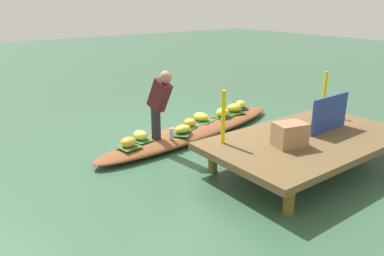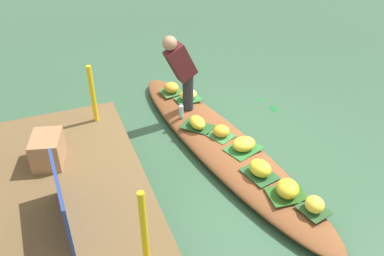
{
  "view_description": "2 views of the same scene",
  "coord_description": "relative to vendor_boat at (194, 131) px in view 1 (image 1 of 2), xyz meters",
  "views": [
    {
      "loc": [
        4.07,
        5.36,
        2.47
      ],
      "look_at": [
        0.21,
        0.21,
        0.26
      ],
      "focal_mm": 35.15,
      "sensor_mm": 36.0,
      "label": 1
    },
    {
      "loc": [
        -4.08,
        2.02,
        3.45
      ],
      "look_at": [
        0.01,
        0.43,
        0.49
      ],
      "focal_mm": 38.65,
      "sensor_mm": 36.0,
      "label": 2
    }
  ],
  "objects": [
    {
      "name": "canal_water",
      "position": [
        0.0,
        0.0,
        -0.1
      ],
      "size": [
        40.0,
        40.0,
        0.0
      ],
      "primitive_type": "plane",
      "color": "#355D41",
      "rests_on": "ground"
    },
    {
      "name": "dock_platform",
      "position": [
        -0.55,
        2.14,
        0.32
      ],
      "size": [
        3.2,
        1.8,
        0.48
      ],
      "color": "brown",
      "rests_on": "ground"
    },
    {
      "name": "vendor_boat",
      "position": [
        0.0,
        0.0,
        0.0
      ],
      "size": [
        4.49,
        1.48,
        0.2
      ],
      "primitive_type": "ellipsoid",
      "rotation": [
        0.0,
        0.0,
        0.15
      ],
      "color": "brown",
      "rests_on": "ground"
    },
    {
      "name": "leaf_mat_0",
      "position": [
        -1.24,
        -0.24,
        0.1
      ],
      "size": [
        0.37,
        0.45,
        0.01
      ],
      "primitive_type": "cube",
      "rotation": [
        0.0,
        0.0,
        1.47
      ],
      "color": "#285B1C",
      "rests_on": "vendor_boat"
    },
    {
      "name": "banana_bunch_0",
      "position": [
        -1.24,
        -0.24,
        0.19
      ],
      "size": [
        0.39,
        0.38,
        0.18
      ],
      "primitive_type": "ellipsoid",
      "rotation": [
        0.0,
        0.0,
        5.75
      ],
      "color": "gold",
      "rests_on": "vendor_boat"
    },
    {
      "name": "leaf_mat_1",
      "position": [
        -0.81,
        -0.12,
        0.1
      ],
      "size": [
        0.47,
        0.4,
        0.01
      ],
      "primitive_type": "cube",
      "rotation": [
        0.0,
        0.0,
        0.22
      ],
      "color": "#26552A",
      "rests_on": "vendor_boat"
    },
    {
      "name": "banana_bunch_1",
      "position": [
        -0.81,
        -0.12,
        0.19
      ],
      "size": [
        0.34,
        0.3,
        0.18
      ],
      "primitive_type": "ellipsoid",
      "rotation": [
        0.0,
        0.0,
        0.24
      ],
      "color": "yellow",
      "rests_on": "vendor_boat"
    },
    {
      "name": "leaf_mat_2",
      "position": [
        0.09,
        -0.02,
        0.1
      ],
      "size": [
        0.41,
        0.39,
        0.01
      ],
      "primitive_type": "cube",
      "rotation": [
        0.0,
        0.0,
        0.42
      ],
      "color": "#3C7C3F",
      "rests_on": "vendor_boat"
    },
    {
      "name": "banana_bunch_2",
      "position": [
        0.09,
        -0.02,
        0.18
      ],
      "size": [
        0.3,
        0.3,
        0.15
      ],
      "primitive_type": "ellipsoid",
      "rotation": [
        0.0,
        0.0,
        1.1
      ],
      "color": "gold",
      "rests_on": "vendor_boat"
    },
    {
      "name": "leaf_mat_3",
      "position": [
        -0.29,
        -0.17,
        0.1
      ],
      "size": [
        0.46,
        0.53,
        0.01
      ],
      "primitive_type": "cube",
      "rotation": [
        0.0,
        0.0,
        1.91
      ],
      "color": "#2C7532",
      "rests_on": "vendor_boat"
    },
    {
      "name": "banana_bunch_3",
      "position": [
        -0.29,
        -0.17,
        0.18
      ],
      "size": [
        0.31,
        0.36,
        0.16
      ],
      "primitive_type": "ellipsoid",
      "rotation": [
        0.0,
        0.0,
        1.76
      ],
      "color": "yellow",
      "rests_on": "vendor_boat"
    },
    {
      "name": "leaf_mat_4",
      "position": [
        -1.56,
        -0.38,
        0.1
      ],
      "size": [
        0.37,
        0.33,
        0.01
      ],
      "primitive_type": "cube",
      "rotation": [
        0.0,
        0.0,
        0.22
      ],
      "color": "#295027",
      "rests_on": "vendor_boat"
    },
    {
      "name": "banana_bunch_4",
      "position": [
        -1.56,
        -0.38,
        0.19
      ],
      "size": [
        0.27,
        0.26,
        0.17
      ],
      "primitive_type": "ellipsoid",
      "rotation": [
        0.0,
        0.0,
        6.03
      ],
      "color": "yellow",
      "rests_on": "vendor_boat"
    },
    {
      "name": "leaf_mat_5",
      "position": [
        1.5,
        0.21,
        0.1
      ],
      "size": [
        0.37,
        0.38,
        0.01
      ],
      "primitive_type": "cube",
      "rotation": [
        0.0,
        0.0,
        0.14
      ],
      "color": "#3E6F2F",
      "rests_on": "vendor_boat"
    },
    {
      "name": "banana_bunch_5",
      "position": [
        1.5,
        0.21,
        0.18
      ],
      "size": [
        0.28,
        0.25,
        0.16
      ],
      "primitive_type": "ellipsoid",
      "rotation": [
        0.0,
        0.0,
        1.67
      ],
      "color": "gold",
      "rests_on": "vendor_boat"
    },
    {
      "name": "leaf_mat_6",
      "position": [
        0.41,
        0.2,
        0.1
      ],
      "size": [
        0.51,
        0.5,
        0.01
      ],
      "primitive_type": "cube",
      "rotation": [
        0.0,
        0.0,
        0.75
      ],
      "color": "#235124",
      "rests_on": "vendor_boat"
    },
    {
      "name": "banana_bunch_6",
      "position": [
        0.41,
        0.2,
        0.18
      ],
      "size": [
        0.32,
        0.22,
        0.15
      ],
      "primitive_type": "ellipsoid",
      "rotation": [
        0.0,
        0.0,
        0.03
      ],
      "color": "gold",
      "rests_on": "vendor_boat"
    },
    {
      "name": "leaf_mat_7",
      "position": [
        1.18,
        0.04,
        0.1
      ],
      "size": [
        0.32,
        0.42,
        0.01
      ],
      "primitive_type": "cube",
      "rotation": [
        0.0,
        0.0,
        1.68
      ],
      "color": "#307B3E",
      "rests_on": "vendor_boat"
    },
    {
      "name": "banana_bunch_7",
      "position": [
        1.18,
        0.04,
        0.18
      ],
      "size": [
        0.25,
        0.3,
        0.16
      ],
      "primitive_type": "ellipsoid",
      "rotation": [
        0.0,
        0.0,
        4.85
      ],
      "color": "#F9E74B",
      "rests_on": "vendor_boat"
    },
    {
      "name": "vendor_person",
      "position": [
        0.91,
        0.25,
        0.79
      ],
      "size": [
        0.25,
        0.51,
        1.21
      ],
      "color": "#28282D",
      "rests_on": "vendor_boat"
    },
    {
      "name": "water_bottle",
      "position": [
        0.74,
        0.32,
        0.2
      ],
      "size": [
        0.07,
        0.07,
        0.19
      ],
      "primitive_type": "cylinder",
      "color": "#A7D4DD",
      "rests_on": "vendor_boat"
    },
    {
      "name": "market_banner",
      "position": [
        -1.05,
        2.14,
        0.67
      ],
      "size": [
        0.91,
        0.06,
        0.57
      ],
      "primitive_type": "cube",
      "rotation": [
        0.0,
        0.0,
        0.03
      ],
      "color": "navy",
      "rests_on": "dock_platform"
    },
    {
      "name": "railing_post_west",
      "position": [
        -1.75,
        1.54,
        0.78
      ],
      "size": [
        0.06,
        0.06,
        0.78
      ],
      "primitive_type": "cylinder",
      "color": "yellow",
      "rests_on": "dock_platform"
    },
    {
      "name": "railing_post_east",
      "position": [
        0.65,
        1.54,
        0.78
      ],
      "size": [
        0.06,
        0.06,
        0.78
      ],
      "primitive_type": "cylinder",
      "color": "yellow",
      "rests_on": "dock_platform"
    },
    {
      "name": "produce_crate",
      "position": [
        -0.03,
        2.19,
        0.55
      ],
      "size": [
        0.51,
        0.42,
        0.34
      ],
      "primitive_type": "cube",
      "rotation": [
        0.0,
        0.0,
        -0.25
      ],
      "color": "#A0734C",
      "rests_on": "dock_platform"
    },
    {
      "name": "drifting_plant_0",
      "position": [
        1.06,
        -1.21,
        -0.1
      ],
      "size": [
        0.14,
        0.23,
        0.01
      ],
      "primitive_type": "ellipsoid",
      "rotation": [
        0.0,
        0.0,
        1.38
      ],
      "color": "#286736",
      "rests_on": "ground"
    },
    {
      "name": "drifting_plant_1",
      "position": [
        0.72,
        -1.25,
        -0.1
      ],
      "size": [
        0.23,
        0.17,
        0.01
      ],
      "primitive_type": "ellipsoid",
      "rotation": [
        0.0,
        0.0,
        2.88
      ],
      "color": "#17682D",
      "rests_on": "ground"
    }
  ]
}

